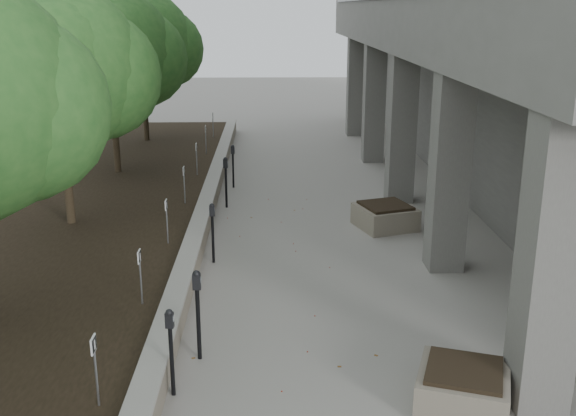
{
  "coord_description": "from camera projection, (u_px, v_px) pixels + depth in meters",
  "views": [
    {
      "loc": [
        -0.17,
        -6.87,
        5.2
      ],
      "look_at": [
        0.19,
        6.61,
        1.13
      ],
      "focal_mm": 41.66,
      "sensor_mm": 36.0,
      "label": 1
    }
  ],
  "objects": [
    {
      "name": "retaining_wall",
      "position": [
        204.0,
        215.0,
        16.57
      ],
      "size": [
        0.39,
        26.0,
        0.5
      ],
      "primitive_type": null,
      "color": "gray",
      "rests_on": "ground"
    },
    {
      "name": "crabapple_tree_4",
      "position": [
        111.0,
        81.0,
        19.49
      ],
      "size": [
        4.6,
        4.0,
        5.44
      ],
      "primitive_type": null,
      "color": "#295D23",
      "rests_on": "planting_bed"
    },
    {
      "name": "parking_sign_6",
      "position": [
        197.0,
        159.0,
        19.73
      ],
      "size": [
        0.04,
        0.22,
        0.96
      ],
      "primitive_type": null,
      "color": "black",
      "rests_on": "planting_bed"
    },
    {
      "name": "parking_sign_2",
      "position": [
        96.0,
        372.0,
        8.25
      ],
      "size": [
        0.04,
        0.22,
        0.96
      ],
      "primitive_type": null,
      "color": "black",
      "rests_on": "planting_bed"
    },
    {
      "name": "crabapple_tree_5",
      "position": [
        142.0,
        66.0,
        24.28
      ],
      "size": [
        4.6,
        4.0,
        5.44
      ],
      "primitive_type": null,
      "color": "#295D23",
      "rests_on": "planting_bed"
    },
    {
      "name": "parking_sign_8",
      "position": [
        213.0,
        125.0,
        25.47
      ],
      "size": [
        0.04,
        0.22,
        0.96
      ],
      "primitive_type": null,
      "color": "black",
      "rests_on": "planting_bed"
    },
    {
      "name": "planting_bed",
      "position": [
        55.0,
        218.0,
        16.49
      ],
      "size": [
        7.0,
        26.0,
        0.4
      ],
      "primitive_type": "cube",
      "color": "black",
      "rests_on": "ground"
    },
    {
      "name": "planter_back",
      "position": [
        385.0,
        216.0,
        16.32
      ],
      "size": [
        1.6,
        1.6,
        0.59
      ],
      "primitive_type": null,
      "rotation": [
        0.0,
        0.0,
        0.32
      ],
      "color": "gray",
      "rests_on": "ground"
    },
    {
      "name": "parking_meter_4",
      "position": [
        226.0,
        182.0,
        17.84
      ],
      "size": [
        0.15,
        0.11,
        1.39
      ],
      "primitive_type": null,
      "rotation": [
        0.0,
        0.0,
        -0.1
      ],
      "color": "black",
      "rests_on": "ground"
    },
    {
      "name": "berry_scatter",
      "position": [
        275.0,
        287.0,
        12.86
      ],
      "size": [
        3.3,
        14.1,
        0.02
      ],
      "primitive_type": null,
      "color": "maroon",
      "rests_on": "ground"
    },
    {
      "name": "parking_meter_1",
      "position": [
        171.0,
        353.0,
        9.14
      ],
      "size": [
        0.14,
        0.11,
        1.31
      ],
      "primitive_type": null,
      "rotation": [
        0.0,
        0.0,
        -0.12
      ],
      "color": "black",
      "rests_on": "ground"
    },
    {
      "name": "parking_meter_3",
      "position": [
        213.0,
        233.0,
        13.97
      ],
      "size": [
        0.14,
        0.11,
        1.31
      ],
      "primitive_type": null,
      "rotation": [
        0.0,
        0.0,
        0.13
      ],
      "color": "black",
      "rests_on": "ground"
    },
    {
      "name": "parking_meter_2",
      "position": [
        198.0,
        315.0,
        10.08
      ],
      "size": [
        0.14,
        0.1,
        1.46
      ],
      "primitive_type": null,
      "rotation": [
        0.0,
        0.0,
        0.0
      ],
      "color": "black",
      "rests_on": "ground"
    },
    {
      "name": "planter_front",
      "position": [
        463.0,
        387.0,
        9.02
      ],
      "size": [
        1.51,
        1.51,
        0.55
      ],
      "primitive_type": null,
      "rotation": [
        0.0,
        0.0,
        -0.33
      ],
      "color": "gray",
      "rests_on": "ground"
    },
    {
      "name": "parking_sign_4",
      "position": [
        167.0,
        222.0,
        13.99
      ],
      "size": [
        0.04,
        0.22,
        0.96
      ],
      "primitive_type": null,
      "color": "black",
      "rests_on": "planting_bed"
    },
    {
      "name": "parking_sign_3",
      "position": [
        141.0,
        277.0,
        11.12
      ],
      "size": [
        0.04,
        0.22,
        0.96
      ],
      "primitive_type": null,
      "color": "black",
      "rests_on": "planting_bed"
    },
    {
      "name": "parking_sign_7",
      "position": [
        206.0,
        140.0,
        22.6
      ],
      "size": [
        0.04,
        0.22,
        0.96
      ],
      "primitive_type": null,
      "color": "black",
      "rests_on": "planting_bed"
    },
    {
      "name": "crabapple_tree_3",
      "position": [
        60.0,
        105.0,
        14.71
      ],
      "size": [
        4.6,
        4.0,
        5.44
      ],
      "primitive_type": null,
      "color": "#295D23",
      "rests_on": "planting_bed"
    },
    {
      "name": "parking_sign_5",
      "position": [
        184.0,
        185.0,
        16.86
      ],
      "size": [
        0.04,
        0.22,
        0.96
      ],
      "primitive_type": null,
      "color": "black",
      "rests_on": "planting_bed"
    },
    {
      "name": "parking_meter_5",
      "position": [
        233.0,
        166.0,
        19.83
      ],
      "size": [
        0.14,
        0.1,
        1.3
      ],
      "primitive_type": null,
      "rotation": [
        0.0,
        0.0,
        0.08
      ],
      "color": "black",
      "rests_on": "ground"
    }
  ]
}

